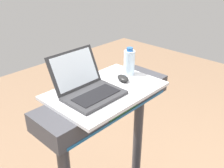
# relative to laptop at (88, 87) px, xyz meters

# --- Properties ---
(desk_board) EXTENTS (0.67, 0.44, 0.02)m
(desk_board) POSITION_rel_laptop_xyz_m (0.11, -0.03, -0.06)
(desk_board) COLOR silver
(desk_board) RESTS_ON treadmill_base
(laptop) EXTENTS (0.32, 0.32, 0.22)m
(laptop) POSITION_rel_laptop_xyz_m (0.00, 0.00, 0.00)
(laptop) COLOR #2D2D30
(laptop) RESTS_ON desk_board
(computer_mouse) EXTENTS (0.09, 0.11, 0.03)m
(computer_mouse) POSITION_rel_laptop_xyz_m (0.27, -0.03, -0.03)
(computer_mouse) COLOR black
(computer_mouse) RESTS_ON desk_board
(water_bottle) EXTENTS (0.07, 0.07, 0.18)m
(water_bottle) POSITION_rel_laptop_xyz_m (0.37, 0.01, 0.04)
(water_bottle) COLOR silver
(water_bottle) RESTS_ON desk_board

